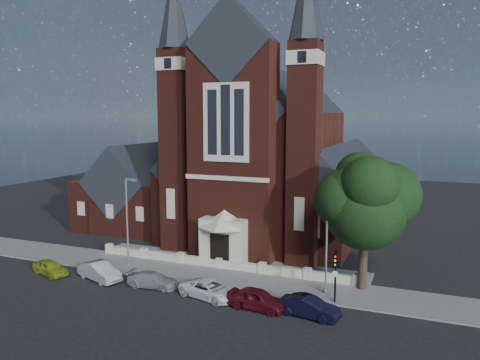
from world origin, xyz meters
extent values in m
plane|color=black|center=(0.00, 15.00, 0.00)|extent=(120.00, 120.00, 0.00)
cube|color=slate|center=(0.00, 4.50, 0.00)|extent=(60.00, 5.00, 0.12)
cube|color=slate|center=(0.00, 8.50, 0.00)|extent=(26.00, 3.00, 0.14)
cube|color=#B7AE92|center=(0.00, 6.50, 0.00)|extent=(24.00, 0.40, 0.90)
cube|color=#4C1D14|center=(0.00, 25.00, 7.00)|extent=(10.00, 30.00, 14.00)
cube|color=black|center=(0.00, 25.00, 14.00)|extent=(10.00, 30.20, 10.00)
cube|color=#4C1D14|center=(-7.50, 24.00, 4.00)|extent=(5.00, 26.00, 8.00)
cube|color=#4C1D14|center=(7.50, 24.00, 4.00)|extent=(5.00, 26.00, 8.00)
cube|color=black|center=(-7.50, 24.00, 8.00)|extent=(5.01, 26.20, 5.01)
cube|color=black|center=(7.50, 24.00, 8.00)|extent=(5.01, 26.20, 5.01)
cube|color=#4C1D14|center=(0.00, 9.50, 10.00)|extent=(8.00, 3.00, 20.00)
cube|color=black|center=(0.00, 9.50, 20.00)|extent=(8.00, 3.20, 8.00)
cube|color=#B7AE92|center=(0.00, 7.95, 13.00)|extent=(4.40, 0.15, 7.00)
cube|color=black|center=(0.00, 7.88, 13.20)|extent=(0.90, 0.08, 6.20)
cube|color=#B7AE92|center=(0.00, 7.50, 2.20)|extent=(4.20, 2.00, 4.40)
cube|color=black|center=(0.00, 6.45, 1.60)|extent=(1.80, 0.12, 3.20)
cone|color=#B7AE92|center=(0.00, 7.50, 4.40)|extent=(4.60, 4.60, 1.60)
cube|color=#4C1D14|center=(-6.50, 10.50, 10.00)|extent=(2.60, 2.60, 20.00)
cube|color=#B7AE92|center=(-6.50, 10.50, 18.50)|extent=(2.80, 2.80, 1.20)
cone|color=black|center=(-6.50, 10.50, 24.00)|extent=(3.20, 3.20, 8.00)
cube|color=#4C1D14|center=(6.50, 10.50, 10.00)|extent=(2.60, 2.60, 20.00)
cube|color=#B7AE92|center=(6.50, 10.50, 18.50)|extent=(2.80, 2.80, 1.20)
cube|color=#4C1D14|center=(-16.00, 18.00, 3.00)|extent=(12.00, 12.00, 6.00)
cube|color=black|center=(-16.00, 18.00, 6.00)|extent=(8.49, 12.20, 8.49)
cylinder|color=black|center=(12.50, 6.00, 2.50)|extent=(0.70, 0.70, 5.00)
sphere|color=black|center=(12.50, 6.00, 6.50)|extent=(6.40, 6.40, 6.40)
sphere|color=black|center=(12.90, 4.80, 8.50)|extent=(4.40, 4.40, 4.40)
cylinder|color=gray|center=(-8.00, 4.00, 4.00)|extent=(0.16, 0.16, 8.00)
cube|color=gray|center=(-7.50, 4.00, 8.00)|extent=(1.00, 0.15, 0.18)
cube|color=gray|center=(-7.10, 4.00, 7.92)|extent=(0.35, 0.22, 0.12)
cylinder|color=gray|center=(10.00, 4.00, 4.00)|extent=(0.16, 0.16, 8.00)
cube|color=gray|center=(10.50, 4.00, 8.00)|extent=(1.00, 0.15, 0.18)
cube|color=gray|center=(10.90, 4.00, 7.92)|extent=(0.35, 0.22, 0.12)
cylinder|color=black|center=(11.00, 2.50, 2.00)|extent=(0.14, 0.14, 4.00)
cube|color=black|center=(11.00, 2.35, 3.30)|extent=(0.28, 0.22, 0.90)
sphere|color=red|center=(11.00, 2.22, 3.60)|extent=(0.14, 0.14, 0.14)
sphere|color=#CC8C0C|center=(11.00, 2.22, 3.30)|extent=(0.14, 0.14, 0.14)
sphere|color=#0C9919|center=(11.00, 2.22, 3.00)|extent=(0.14, 0.14, 0.14)
imported|color=#94A521|center=(-12.89, -0.43, 0.64)|extent=(4.00, 2.41, 1.27)
imported|color=#9E9FA6|center=(-8.12, 0.12, 0.74)|extent=(4.77, 2.95, 1.48)
imported|color=#929599|center=(-3.07, 0.34, 0.61)|extent=(4.32, 2.01, 1.22)
imported|color=white|center=(2.06, 0.04, 0.67)|extent=(5.19, 3.29, 1.33)
imported|color=#550E18|center=(6.09, -0.55, 0.75)|extent=(4.56, 2.23, 1.50)
imported|color=black|center=(9.80, -0.49, 0.70)|extent=(4.41, 2.07, 1.40)
camera|label=1|loc=(16.75, -30.30, 13.54)|focal=35.00mm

